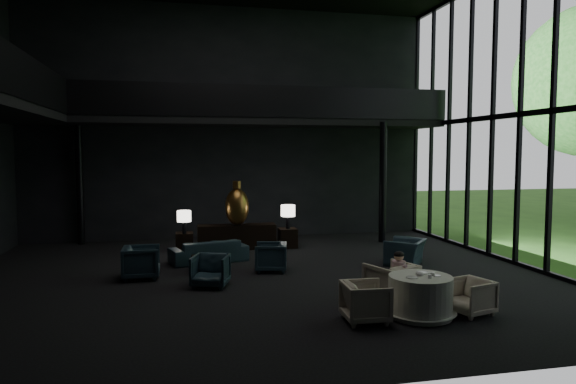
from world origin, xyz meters
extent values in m
cube|color=black|center=(0.00, 0.00, 0.00)|extent=(14.00, 12.00, 0.02)
cube|color=black|center=(0.00, 6.00, 4.00)|extent=(14.00, 0.04, 8.00)
cube|color=black|center=(0.00, -6.00, 4.00)|extent=(14.00, 0.04, 8.00)
cube|color=black|center=(1.00, 5.00, 4.00)|extent=(12.00, 2.00, 0.25)
cube|color=black|center=(-5.00, 0.00, 4.60)|extent=(0.06, 12.00, 1.00)
cube|color=black|center=(1.00, 4.00, 4.60)|extent=(12.00, 0.06, 1.00)
cylinder|color=black|center=(-5.00, 5.70, 2.00)|extent=(0.24, 0.24, 4.00)
cylinder|color=black|center=(4.80, 4.00, 2.00)|extent=(0.24, 0.24, 4.00)
cube|color=black|center=(-0.11, 3.75, 0.38)|extent=(2.41, 0.55, 0.77)
ellipsoid|color=#B37833|center=(-0.11, 3.64, 1.33)|extent=(0.73, 0.73, 1.13)
cylinder|color=#B37833|center=(-0.11, 3.64, 2.01)|extent=(0.25, 0.25, 0.23)
cube|color=black|center=(-1.71, 3.74, 0.28)|extent=(0.52, 0.52, 0.57)
cylinder|color=black|center=(-1.71, 3.55, 0.75)|extent=(0.12, 0.12, 0.36)
cylinder|color=white|center=(-1.71, 3.55, 1.10)|extent=(0.41, 0.41, 0.33)
cube|color=black|center=(1.49, 3.68, 0.30)|extent=(0.55, 0.55, 0.61)
cylinder|color=black|center=(1.49, 3.63, 0.80)|extent=(0.13, 0.13, 0.39)
cylinder|color=white|center=(1.49, 3.63, 1.18)|extent=(0.45, 0.45, 0.36)
imported|color=black|center=(-1.08, 2.03, 0.41)|extent=(2.16, 1.14, 0.81)
imported|color=#192836|center=(-2.76, 0.51, 0.47)|extent=(0.87, 0.92, 0.95)
imported|color=#15272F|center=(0.39, 0.61, 0.40)|extent=(0.89, 0.93, 0.81)
imported|color=black|center=(-1.20, -0.59, 0.40)|extent=(0.97, 0.94, 0.81)
imported|color=#223340|center=(4.04, 0.57, 0.44)|extent=(1.16, 1.20, 0.89)
cube|color=black|center=(-1.13, 0.91, 0.19)|extent=(0.87, 0.87, 0.37)
cylinder|color=white|center=(2.43, -3.50, 0.38)|extent=(1.15, 1.15, 0.75)
cone|color=white|center=(2.43, -3.50, 0.05)|extent=(1.31, 1.31, 0.10)
imported|color=beige|center=(2.29, -2.50, 0.48)|extent=(1.18, 1.14, 0.96)
imported|color=#AD9B8F|center=(3.38, -3.59, 0.34)|extent=(0.77, 0.80, 0.68)
imported|color=tan|center=(1.34, -3.57, 0.39)|extent=(0.75, 0.80, 0.79)
cylinder|color=beige|center=(2.41, -2.59, 0.64)|extent=(0.27, 0.27, 0.39)
sphere|color=#D8A884|center=(2.41, -2.59, 0.93)|extent=(0.19, 0.19, 0.19)
ellipsoid|color=black|center=(2.41, -2.59, 0.96)|extent=(0.20, 0.20, 0.14)
cylinder|color=white|center=(2.21, -3.59, 0.76)|extent=(0.28, 0.28, 0.01)
cylinder|color=white|center=(2.57, -3.30, 0.76)|extent=(0.27, 0.27, 0.02)
cylinder|color=white|center=(2.71, -3.57, 0.76)|extent=(0.19, 0.19, 0.01)
cylinder|color=white|center=(2.64, -3.54, 0.79)|extent=(0.09, 0.09, 0.06)
ellipsoid|color=white|center=(2.42, -3.47, 0.79)|extent=(0.14, 0.14, 0.07)
cylinder|color=#99999E|center=(2.50, -3.71, 0.78)|extent=(0.07, 0.07, 0.07)
camera|label=1|loc=(-1.89, -11.99, 3.00)|focal=32.00mm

